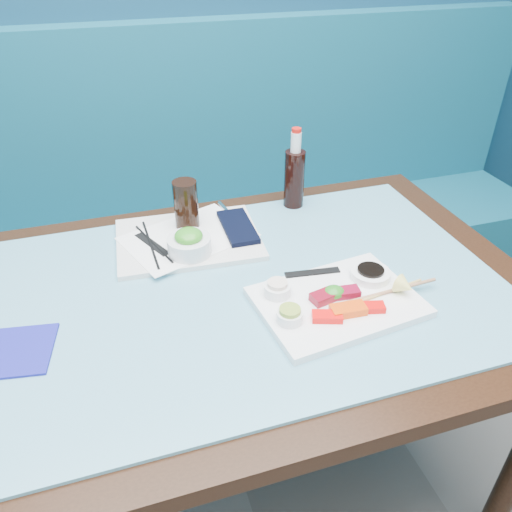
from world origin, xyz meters
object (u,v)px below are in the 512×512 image
object	(u,v)px
seaweed_bowl	(189,245)
blue_napkin	(16,351)
booth_bench	(183,242)
cola_glass	(186,205)
dining_table	(238,318)
sashimi_plate	(337,302)
serving_tray	(188,239)
cola_bottle_body	(294,179)

from	to	relation	value
seaweed_bowl	blue_napkin	size ratio (longest dim) A/B	0.77
booth_bench	seaweed_bowl	world-z (taller)	booth_bench
seaweed_bowl	cola_glass	world-z (taller)	cola_glass
booth_bench	cola_glass	xyz separation A→B (m)	(-0.06, -0.55, 0.46)
booth_bench	dining_table	distance (m)	0.89
dining_table	sashimi_plate	distance (m)	0.25
sashimi_plate	serving_tray	world-z (taller)	sashimi_plate
dining_table	serving_tray	world-z (taller)	serving_tray
sashimi_plate	seaweed_bowl	bearing A→B (deg)	127.00
cola_bottle_body	sashimi_plate	bearing A→B (deg)	-99.30
serving_tray	cola_bottle_body	distance (m)	0.36
blue_napkin	cola_bottle_body	bearing A→B (deg)	28.93
dining_table	booth_bench	bearing A→B (deg)	90.00
sashimi_plate	cola_bottle_body	distance (m)	0.48
booth_bench	serving_tray	distance (m)	0.72
serving_tray	cola_bottle_body	world-z (taller)	cola_bottle_body
booth_bench	blue_napkin	xyz separation A→B (m)	(-0.47, -0.91, 0.39)
sashimi_plate	dining_table	bearing A→B (deg)	140.40
seaweed_bowl	cola_bottle_body	xyz separation A→B (m)	(0.35, 0.18, 0.05)
dining_table	cola_glass	world-z (taller)	cola_glass
booth_bench	cola_glass	distance (m)	0.72
sashimi_plate	cola_glass	bearing A→B (deg)	114.48
seaweed_bowl	cola_bottle_body	world-z (taller)	cola_bottle_body
booth_bench	dining_table	xyz separation A→B (m)	(0.00, -0.84, 0.29)
booth_bench	blue_napkin	distance (m)	1.09
seaweed_bowl	cola_glass	size ratio (longest dim) A/B	0.82
sashimi_plate	serving_tray	distance (m)	0.44
dining_table	cola_glass	size ratio (longest dim) A/B	10.59
cola_glass	blue_napkin	world-z (taller)	cola_glass
dining_table	serving_tray	xyz separation A→B (m)	(-0.07, 0.23, 0.10)
sashimi_plate	serving_tray	xyz separation A→B (m)	(-0.26, 0.36, -0.00)
booth_bench	dining_table	size ratio (longest dim) A/B	2.14
dining_table	blue_napkin	distance (m)	0.48
cola_bottle_body	cola_glass	bearing A→B (deg)	-170.71
booth_bench	serving_tray	bearing A→B (deg)	-96.34
booth_bench	cola_glass	world-z (taller)	booth_bench
blue_napkin	seaweed_bowl	bearing A→B (deg)	29.81
serving_tray	seaweed_bowl	xyz separation A→B (m)	(-0.01, -0.07, 0.03)
dining_table	cola_bottle_body	size ratio (longest dim) A/B	8.40
seaweed_bowl	blue_napkin	distance (m)	0.45
dining_table	seaweed_bowl	size ratio (longest dim) A/B	12.86
booth_bench	sashimi_plate	distance (m)	1.06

